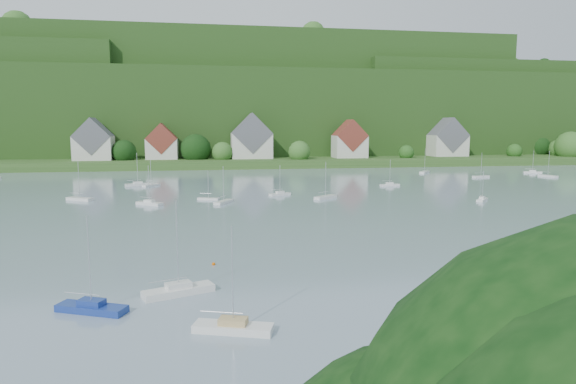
% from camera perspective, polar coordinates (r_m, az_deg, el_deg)
% --- Properties ---
extents(far_shore_strip, '(600.00, 60.00, 3.00)m').
position_cam_1_polar(far_shore_strip, '(211.79, -5.83, 3.66)').
color(far_shore_strip, '#2C511E').
rests_on(far_shore_strip, ground).
extents(forested_ridge, '(620.00, 181.22, 69.89)m').
position_cam_1_polar(forested_ridge, '(279.93, -6.70, 8.94)').
color(forested_ridge, '#1A3A12').
rests_on(forested_ridge, ground).
extents(village_building_0, '(14.00, 10.40, 16.00)m').
position_cam_1_polar(village_building_0, '(202.43, -21.43, 5.28)').
color(village_building_0, silver).
rests_on(village_building_0, far_shore_strip).
extents(village_building_1, '(12.00, 9.36, 14.00)m').
position_cam_1_polar(village_building_1, '(200.77, -14.28, 5.33)').
color(village_building_1, silver).
rests_on(village_building_1, far_shore_strip).
extents(village_building_2, '(16.00, 11.44, 18.00)m').
position_cam_1_polar(village_building_2, '(199.82, -4.21, 5.97)').
color(village_building_2, silver).
rests_on(village_building_2, far_shore_strip).
extents(village_building_3, '(13.00, 10.40, 15.50)m').
position_cam_1_polar(village_building_3, '(205.38, 7.08, 5.74)').
color(village_building_3, silver).
rests_on(village_building_3, far_shore_strip).
extents(village_building_4, '(15.00, 10.40, 16.50)m').
position_cam_1_polar(village_building_4, '(225.87, 17.86, 5.63)').
color(village_building_4, silver).
rests_on(village_building_4, far_shore_strip).
extents(near_sailboat_0, '(6.77, 4.12, 8.84)m').
position_cam_1_polar(near_sailboat_0, '(47.90, -12.46, -10.90)').
color(near_sailboat_0, silver).
rests_on(near_sailboat_0, ground).
extents(near_sailboat_1, '(6.24, 3.98, 8.19)m').
position_cam_1_polar(near_sailboat_1, '(45.75, -21.62, -12.18)').
color(near_sailboat_1, navy).
rests_on(near_sailboat_1, ground).
extents(near_sailboat_2, '(6.27, 3.49, 8.16)m').
position_cam_1_polar(near_sailboat_2, '(39.11, -6.32, -15.09)').
color(near_sailboat_2, silver).
rests_on(near_sailboat_2, ground).
extents(mooring_buoy_2, '(0.39, 0.39, 0.39)m').
position_cam_1_polar(mooring_buoy_2, '(75.12, 23.64, -5.01)').
color(mooring_buoy_2, '#D95700').
rests_on(mooring_buoy_2, ground).
extents(mooring_buoy_3, '(0.40, 0.40, 0.40)m').
position_cam_1_polar(mooring_buoy_3, '(57.03, -8.55, -8.30)').
color(mooring_buoy_3, '#D95700').
rests_on(mooring_buoy_3, ground).
extents(far_sailboat_cluster, '(198.21, 69.26, 8.71)m').
position_cam_1_polar(far_sailboat_cluster, '(129.79, -3.33, 0.80)').
color(far_sailboat_cluster, silver).
rests_on(far_sailboat_cluster, ground).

